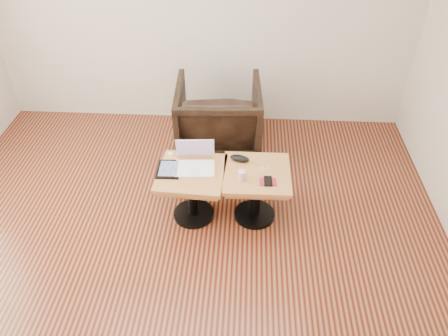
# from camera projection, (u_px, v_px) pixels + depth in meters

# --- Properties ---
(room_shell) EXTENTS (4.52, 4.52, 2.71)m
(room_shell) POSITION_uv_depth(u_px,v_px,m) (163.00, 122.00, 2.62)
(room_shell) COLOR #3B1208
(room_shell) RESTS_ON ground
(side_table_left) EXTENTS (0.58, 0.58, 0.50)m
(side_table_left) POSITION_uv_depth(u_px,v_px,m) (192.00, 183.00, 3.68)
(side_table_left) COLOR black
(side_table_left) RESTS_ON ground
(side_table_right) EXTENTS (0.56, 0.56, 0.50)m
(side_table_right) POSITION_uv_depth(u_px,v_px,m) (256.00, 184.00, 3.68)
(side_table_right) COLOR black
(side_table_right) RESTS_ON ground
(laptop) EXTENTS (0.34, 0.31, 0.22)m
(laptop) POSITION_uv_depth(u_px,v_px,m) (195.00, 162.00, 3.63)
(laptop) COLOR white
(laptop) RESTS_ON side_table_left
(tablet) EXTENTS (0.20, 0.25, 0.02)m
(tablet) POSITION_uv_depth(u_px,v_px,m) (169.00, 169.00, 3.61)
(tablet) COLOR black
(tablet) RESTS_ON side_table_left
(charging_adapter) EXTENTS (0.04, 0.04, 0.02)m
(charging_adapter) POSITION_uv_depth(u_px,v_px,m) (170.00, 154.00, 3.77)
(charging_adapter) COLOR white
(charging_adapter) RESTS_ON side_table_left
(glasses_case) EXTENTS (0.18, 0.12, 0.05)m
(glasses_case) POSITION_uv_depth(u_px,v_px,m) (240.00, 158.00, 3.70)
(glasses_case) COLOR black
(glasses_case) RESTS_ON side_table_right
(striped_cup) EXTENTS (0.08, 0.08, 0.09)m
(striped_cup) POSITION_uv_depth(u_px,v_px,m) (241.00, 176.00, 3.50)
(striped_cup) COLOR #E46393
(striped_cup) RESTS_ON side_table_right
(earbuds_tangle) EXTENTS (0.08, 0.05, 0.02)m
(earbuds_tangle) POSITION_uv_depth(u_px,v_px,m) (265.00, 169.00, 3.62)
(earbuds_tangle) COLOR white
(earbuds_tangle) RESTS_ON side_table_right
(phone_on_sleeve) EXTENTS (0.14, 0.12, 0.02)m
(phone_on_sleeve) POSITION_uv_depth(u_px,v_px,m) (268.00, 181.00, 3.49)
(phone_on_sleeve) COLOR maroon
(phone_on_sleeve) RESTS_ON side_table_right
(armchair) EXTENTS (0.88, 0.90, 0.78)m
(armchair) POSITION_uv_depth(u_px,v_px,m) (219.00, 119.00, 4.45)
(armchair) COLOR black
(armchair) RESTS_ON ground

